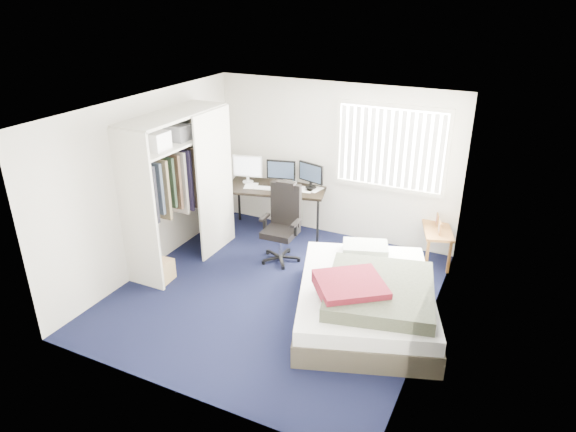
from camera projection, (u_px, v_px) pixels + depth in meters
The scene contains 10 objects.
ground at pixel (275, 293), 6.95m from camera, with size 4.20×4.20×0.00m, color black.
room_shell at pixel (274, 189), 6.34m from camera, with size 4.20×4.20×4.20m.
window_assembly at pixel (391, 148), 7.62m from camera, with size 1.72×0.09×1.32m.
closet at pixel (178, 175), 7.28m from camera, with size 0.64×1.84×2.22m.
desk at pixel (277, 185), 8.40m from camera, with size 1.75×1.11×1.26m.
office_chair at pixel (282, 231), 7.66m from camera, with size 0.58×0.58×1.20m.
footstool at pixel (289, 221), 8.67m from camera, with size 0.30×0.24×0.23m.
nightstand at pixel (437, 232), 7.59m from camera, with size 0.60×0.86×0.72m.
bed at pixel (366, 298), 6.31m from camera, with size 2.24×2.57×0.71m.
pine_box at pixel (158, 270), 7.22m from camera, with size 0.40×0.30×0.30m, color #A58C52.
Camera 1 is at (2.73, -5.26, 3.79)m, focal length 32.00 mm.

